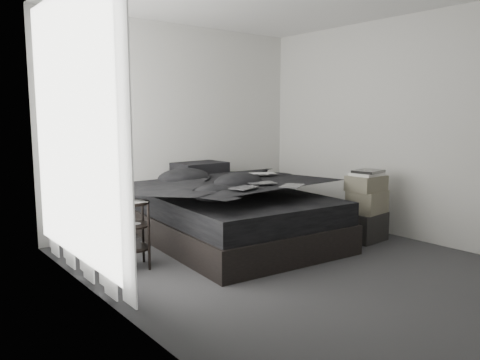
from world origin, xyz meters
TOP-DOWN VIEW (x-y plane):
  - floor at (0.00, 0.00)m, footprint 3.60×4.20m
  - wall_back at (0.00, 2.10)m, footprint 3.60×0.01m
  - wall_left at (-1.80, 0.00)m, footprint 0.01×4.20m
  - wall_right at (1.80, 0.00)m, footprint 0.01×4.20m
  - window_left at (-1.78, 0.90)m, footprint 0.02×2.00m
  - curtain_left at (-1.73, 0.90)m, footprint 0.06×2.12m
  - bed at (0.06, 0.98)m, footprint 1.91×2.41m
  - mattress at (0.06, 0.98)m, footprint 1.84×2.34m
  - duvet at (0.06, 0.92)m, footprint 1.84×2.08m
  - pillow_lower at (0.08, 1.86)m, footprint 0.72×0.52m
  - pillow_upper at (0.16, 1.84)m, footprint 0.65×0.46m
  - laptop at (0.49, 1.00)m, footprint 0.43×0.36m
  - comic_a at (-0.26, 0.39)m, footprint 0.33×0.26m
  - comic_b at (0.08, 0.53)m, footprint 0.33×0.26m
  - comic_c at (0.20, 0.19)m, footprint 0.34×0.31m
  - side_stand at (-1.26, 0.86)m, footprint 0.42×0.42m
  - papers at (-1.26, 0.85)m, footprint 0.26×0.20m
  - floor_books at (-1.45, 0.88)m, footprint 0.20×0.25m
  - box_lower at (1.31, 0.10)m, footprint 0.47×0.38m
  - box_mid at (1.32, 0.09)m, footprint 0.46×0.38m
  - box_upper at (1.30, 0.10)m, footprint 0.40×0.32m
  - art_book_white at (1.31, 0.10)m, footprint 0.36×0.29m
  - art_book_snake at (1.32, 0.09)m, footprint 0.37×0.31m

SIDE VIEW (x-z plane):
  - floor at x=0.00m, z-range -0.01..0.01m
  - floor_books at x=-1.45m, z-range 0.00..0.15m
  - bed at x=0.06m, z-range 0.00..0.31m
  - box_lower at x=1.31m, z-range 0.00..0.33m
  - side_stand at x=-1.26m, z-range 0.00..0.63m
  - mattress at x=0.06m, z-range 0.31..0.55m
  - box_mid at x=1.32m, z-range 0.33..0.59m
  - pillow_lower at x=0.08m, z-range 0.55..0.71m
  - papers at x=-1.26m, z-range 0.63..0.65m
  - box_upper at x=1.30m, z-range 0.59..0.76m
  - duvet at x=0.06m, z-range 0.55..0.82m
  - pillow_upper at x=0.16m, z-range 0.71..0.85m
  - art_book_white at x=1.31m, z-range 0.76..0.80m
  - art_book_snake at x=1.32m, z-range 0.80..0.83m
  - comic_a at x=-0.26m, z-range 0.82..0.83m
  - comic_b at x=0.08m, z-range 0.83..0.83m
  - laptop at x=0.49m, z-range 0.82..0.85m
  - comic_c at x=0.20m, z-range 0.83..0.84m
  - curtain_left at x=-1.73m, z-range 0.04..2.52m
  - wall_back at x=0.00m, z-range 0.00..2.60m
  - wall_left at x=-1.80m, z-range 0.00..2.60m
  - wall_right at x=1.80m, z-range 0.00..2.60m
  - window_left at x=-1.78m, z-range 0.20..2.50m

